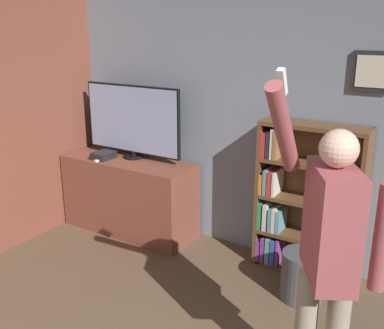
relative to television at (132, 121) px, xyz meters
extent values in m
cube|color=gray|center=(1.69, 0.25, 0.13)|extent=(6.92, 0.06, 2.70)
cube|color=black|center=(2.31, 0.21, 0.62)|extent=(0.30, 0.02, 0.32)
cube|color=beige|center=(2.31, 0.19, 0.62)|extent=(0.23, 0.01, 0.25)
cube|color=brown|center=(0.00, -0.10, -0.82)|extent=(1.49, 0.54, 0.82)
cylinder|color=black|center=(0.00, 0.00, -0.39)|extent=(0.22, 0.22, 0.03)
cylinder|color=black|center=(0.00, 0.00, -0.35)|extent=(0.06, 0.06, 0.05)
cube|color=black|center=(0.00, 0.00, 0.02)|extent=(1.19, 0.04, 0.73)
cube|color=#8C9EC6|center=(0.00, -0.02, 0.02)|extent=(1.16, 0.01, 0.69)
cube|color=black|center=(-0.25, -0.20, -0.37)|extent=(0.19, 0.23, 0.07)
cube|color=white|center=(-0.23, -0.28, -0.40)|extent=(0.06, 0.14, 0.02)
cube|color=brown|center=(1.48, 0.06, -0.53)|extent=(0.04, 0.28, 1.40)
cube|color=brown|center=(2.38, 0.06, -0.53)|extent=(0.04, 0.28, 1.40)
cube|color=brown|center=(1.93, 0.19, -0.53)|extent=(0.93, 0.01, 1.40)
cube|color=brown|center=(1.93, 0.06, -1.21)|extent=(0.86, 0.28, 0.04)
cube|color=brown|center=(1.93, 0.06, -0.88)|extent=(0.86, 0.28, 0.04)
cube|color=brown|center=(1.93, 0.06, -0.53)|extent=(0.86, 0.28, 0.04)
cube|color=brown|center=(1.93, 0.06, -0.18)|extent=(0.86, 0.28, 0.04)
cube|color=brown|center=(1.93, 0.06, 0.15)|extent=(0.86, 0.28, 0.04)
cube|color=#7A3889|center=(1.52, 0.04, -1.09)|extent=(0.03, 0.23, 0.23)
cube|color=#7A3889|center=(1.57, 0.02, -1.07)|extent=(0.03, 0.20, 0.27)
cube|color=#5B8E99|center=(1.62, 0.05, -1.07)|extent=(0.04, 0.25, 0.27)
cube|color=#2D569E|center=(1.67, 0.03, -1.07)|extent=(0.04, 0.21, 0.27)
cube|color=#7A3889|center=(1.71, 0.04, -1.07)|extent=(0.02, 0.23, 0.28)
cube|color=#338447|center=(1.52, 0.04, -0.73)|extent=(0.03, 0.25, 0.26)
cube|color=beige|center=(1.57, 0.03, -0.73)|extent=(0.04, 0.21, 0.26)
cube|color=#5B8E99|center=(1.62, 0.02, -0.75)|extent=(0.03, 0.20, 0.22)
cube|color=beige|center=(1.66, 0.05, -0.74)|extent=(0.04, 0.26, 0.23)
cube|color=#5B8E99|center=(1.70, 0.03, -0.75)|extent=(0.03, 0.23, 0.22)
cube|color=orange|center=(1.52, 0.04, -0.41)|extent=(0.03, 0.23, 0.19)
cube|color=#5B8E99|center=(1.56, 0.05, -0.39)|extent=(0.03, 0.25, 0.24)
cube|color=red|center=(1.60, 0.04, -0.40)|extent=(0.04, 0.24, 0.22)
cube|color=beige|center=(1.64, 0.04, -0.40)|extent=(0.02, 0.25, 0.22)
cube|color=red|center=(1.52, 0.02, -0.05)|extent=(0.04, 0.21, 0.23)
cube|color=#232328|center=(1.57, 0.04, -0.04)|extent=(0.03, 0.23, 0.24)
cube|color=beige|center=(1.60, 0.02, -0.02)|extent=(0.02, 0.20, 0.27)
cube|color=#99663D|center=(1.63, 0.02, -0.03)|extent=(0.04, 0.20, 0.26)
cube|color=#99474C|center=(2.48, -1.36, -0.05)|extent=(0.42, 0.51, 0.64)
sphere|color=beige|center=(2.48, -1.36, 0.37)|extent=(0.20, 0.20, 0.20)
cylinder|color=#99474C|center=(2.74, -1.36, -0.07)|extent=(0.09, 0.09, 0.59)
cylinder|color=#99474C|center=(2.22, -1.48, 0.46)|extent=(0.09, 0.41, 0.53)
cube|color=white|center=(2.22, -1.54, 0.71)|extent=(0.04, 0.09, 0.14)
cylinder|color=#4C4C51|center=(2.06, -0.37, -1.02)|extent=(0.36, 0.36, 0.41)
camera|label=1|loc=(3.01, -3.64, 0.97)|focal=42.00mm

